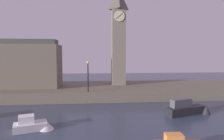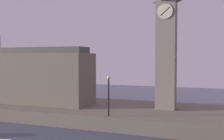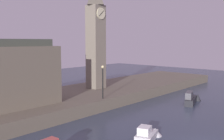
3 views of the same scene
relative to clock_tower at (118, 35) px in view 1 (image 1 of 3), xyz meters
name	(u,v)px [view 1 (image 1 of 3)]	position (x,y,z in m)	size (l,w,h in m)	color
far_embankment	(69,91)	(-8.20, -0.84, -9.11)	(70.00, 12.00, 1.50)	#6B6051
clock_tower	(118,35)	(0.00, 0.00, 0.00)	(2.44, 2.48, 16.13)	slate
parliament_hall	(1,64)	(-18.36, -1.34, -4.67)	(16.73, 5.10, 10.87)	#6B6051
streetlamp	(88,73)	(-4.92, -6.17, -5.77)	(0.36, 0.36, 4.19)	black
boat_ferry_white	(34,125)	(-9.28, -15.98, -9.42)	(3.68, 2.20, 1.27)	silver
boat_barge_dark	(188,109)	(6.13, -12.86, -9.22)	(5.33, 2.51, 1.84)	#232328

